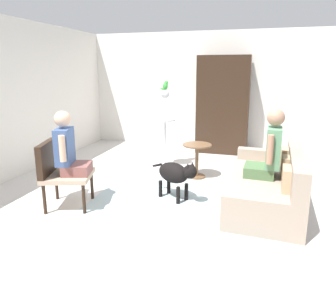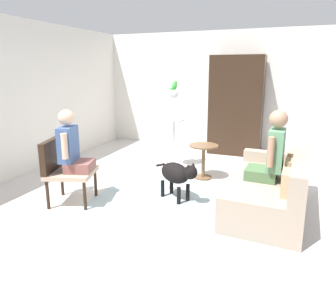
{
  "view_description": "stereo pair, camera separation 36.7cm",
  "coord_description": "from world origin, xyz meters",
  "px_view_note": "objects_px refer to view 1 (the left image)",
  "views": [
    {
      "loc": [
        0.95,
        -4.01,
        1.84
      ],
      "look_at": [
        -0.15,
        -0.19,
        0.93
      ],
      "focal_mm": 33.34,
      "sensor_mm": 36.0,
      "label": 1
    },
    {
      "loc": [
        1.29,
        -3.9,
        1.84
      ],
      "look_at": [
        -0.15,
        -0.19,
        0.93
      ],
      "focal_mm": 33.34,
      "sensor_mm": 36.0,
      "label": 2
    }
  ],
  "objects_px": {
    "round_end_table": "(197,156)",
    "armoire_cabinet": "(223,105)",
    "dog": "(176,173)",
    "parrot": "(165,85)",
    "couch": "(269,186)",
    "bird_cage_stand": "(165,128)",
    "armchair": "(59,169)",
    "person_on_couch": "(269,150)",
    "person_on_armchair": "(68,149)"
  },
  "relations": [
    {
      "from": "round_end_table",
      "to": "parrot",
      "type": "xyz_separation_m",
      "value": [
        -0.69,
        0.43,
        1.16
      ]
    },
    {
      "from": "couch",
      "to": "parrot",
      "type": "height_order",
      "value": "parrot"
    },
    {
      "from": "couch",
      "to": "person_on_armchair",
      "type": "xyz_separation_m",
      "value": [
        -2.6,
        -0.72,
        0.52
      ]
    },
    {
      "from": "bird_cage_stand",
      "to": "dog",
      "type": "bearing_deg",
      "value": -68.04
    },
    {
      "from": "armchair",
      "to": "bird_cage_stand",
      "type": "relative_size",
      "value": 0.61
    },
    {
      "from": "armoire_cabinet",
      "to": "bird_cage_stand",
      "type": "bearing_deg",
      "value": -122.14
    },
    {
      "from": "person_on_couch",
      "to": "dog",
      "type": "distance_m",
      "value": 1.32
    },
    {
      "from": "person_on_armchair",
      "to": "parrot",
      "type": "relative_size",
      "value": 5.01
    },
    {
      "from": "round_end_table",
      "to": "parrot",
      "type": "distance_m",
      "value": 1.42
    },
    {
      "from": "armoire_cabinet",
      "to": "dog",
      "type": "bearing_deg",
      "value": -96.44
    },
    {
      "from": "person_on_couch",
      "to": "round_end_table",
      "type": "bearing_deg",
      "value": 140.72
    },
    {
      "from": "dog",
      "to": "round_end_table",
      "type": "bearing_deg",
      "value": 83.66
    },
    {
      "from": "person_on_couch",
      "to": "armoire_cabinet",
      "type": "distance_m",
      "value": 2.97
    },
    {
      "from": "round_end_table",
      "to": "dog",
      "type": "distance_m",
      "value": 1.02
    },
    {
      "from": "couch",
      "to": "person_on_couch",
      "type": "bearing_deg",
      "value": -144.54
    },
    {
      "from": "round_end_table",
      "to": "armoire_cabinet",
      "type": "xyz_separation_m",
      "value": [
        0.21,
        1.88,
        0.68
      ]
    },
    {
      "from": "armoire_cabinet",
      "to": "armchair",
      "type": "bearing_deg",
      "value": -116.61
    },
    {
      "from": "dog",
      "to": "bird_cage_stand",
      "type": "xyz_separation_m",
      "value": [
        -0.58,
        1.45,
        0.36
      ]
    },
    {
      "from": "person_on_couch",
      "to": "person_on_armchair",
      "type": "height_order",
      "value": "person_on_couch"
    },
    {
      "from": "armchair",
      "to": "dog",
      "type": "relative_size",
      "value": 1.2
    },
    {
      "from": "couch",
      "to": "parrot",
      "type": "relative_size",
      "value": 10.55
    },
    {
      "from": "parrot",
      "to": "armoire_cabinet",
      "type": "distance_m",
      "value": 1.78
    },
    {
      "from": "bird_cage_stand",
      "to": "armoire_cabinet",
      "type": "height_order",
      "value": "armoire_cabinet"
    },
    {
      "from": "person_on_couch",
      "to": "round_end_table",
      "type": "relative_size",
      "value": 1.54
    },
    {
      "from": "armchair",
      "to": "couch",
      "type": "bearing_deg",
      "value": 15.58
    },
    {
      "from": "person_on_armchair",
      "to": "parrot",
      "type": "bearing_deg",
      "value": 70.26
    },
    {
      "from": "armchair",
      "to": "armoire_cabinet",
      "type": "distance_m",
      "value": 4.01
    },
    {
      "from": "dog",
      "to": "parrot",
      "type": "bearing_deg",
      "value": 111.7
    },
    {
      "from": "round_end_table",
      "to": "dog",
      "type": "height_order",
      "value": "dog"
    },
    {
      "from": "couch",
      "to": "round_end_table",
      "type": "xyz_separation_m",
      "value": [
        -1.17,
        0.91,
        0.09
      ]
    },
    {
      "from": "round_end_table",
      "to": "couch",
      "type": "bearing_deg",
      "value": -37.71
    },
    {
      "from": "person_on_armchair",
      "to": "dog",
      "type": "height_order",
      "value": "person_on_armchair"
    },
    {
      "from": "person_on_couch",
      "to": "round_end_table",
      "type": "height_order",
      "value": "person_on_couch"
    },
    {
      "from": "bird_cage_stand",
      "to": "parrot",
      "type": "xyz_separation_m",
      "value": [
        0.01,
        0.0,
        0.79
      ]
    },
    {
      "from": "round_end_table",
      "to": "bird_cage_stand",
      "type": "relative_size",
      "value": 0.4
    },
    {
      "from": "person_on_couch",
      "to": "armoire_cabinet",
      "type": "height_order",
      "value": "armoire_cabinet"
    },
    {
      "from": "person_on_armchair",
      "to": "parrot",
      "type": "distance_m",
      "value": 2.31
    },
    {
      "from": "armchair",
      "to": "dog",
      "type": "height_order",
      "value": "armchair"
    },
    {
      "from": "armchair",
      "to": "armoire_cabinet",
      "type": "bearing_deg",
      "value": 63.39
    },
    {
      "from": "person_on_couch",
      "to": "round_end_table",
      "type": "distance_m",
      "value": 1.53
    },
    {
      "from": "round_end_table",
      "to": "parrot",
      "type": "relative_size",
      "value": 3.48
    },
    {
      "from": "person_on_armchair",
      "to": "round_end_table",
      "type": "xyz_separation_m",
      "value": [
        1.43,
        1.63,
        -0.43
      ]
    },
    {
      "from": "dog",
      "to": "couch",
      "type": "bearing_deg",
      "value": 4.96
    },
    {
      "from": "armchair",
      "to": "person_on_armchair",
      "type": "distance_m",
      "value": 0.32
    },
    {
      "from": "person_on_armchair",
      "to": "armoire_cabinet",
      "type": "height_order",
      "value": "armoire_cabinet"
    },
    {
      "from": "parrot",
      "to": "armchair",
      "type": "bearing_deg",
      "value": -112.63
    },
    {
      "from": "bird_cage_stand",
      "to": "armoire_cabinet",
      "type": "bearing_deg",
      "value": 57.86
    },
    {
      "from": "round_end_table",
      "to": "person_on_couch",
      "type": "bearing_deg",
      "value": -39.28
    },
    {
      "from": "person_on_couch",
      "to": "armchair",
      "type": "bearing_deg",
      "value": -164.71
    },
    {
      "from": "parrot",
      "to": "bird_cage_stand",
      "type": "bearing_deg",
      "value": 180.0
    }
  ]
}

